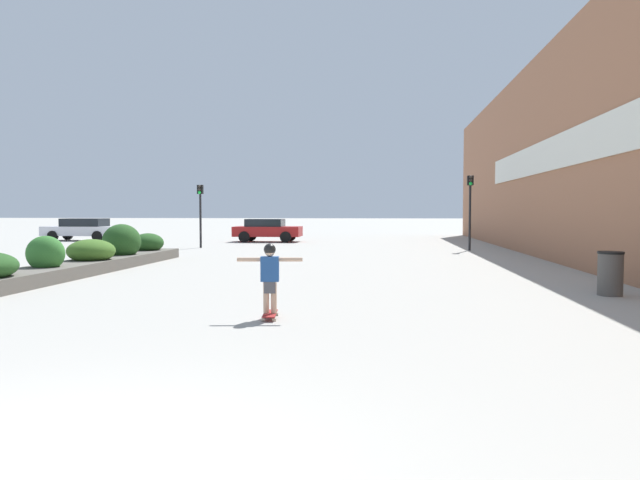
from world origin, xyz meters
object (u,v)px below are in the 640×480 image
object	(u,v)px
car_center_right	(632,229)
traffic_light_right	(470,200)
skateboard	(270,314)
car_center_left	(267,230)
traffic_light_left	(200,205)
skateboarder	(270,271)
trash_bin	(610,273)
car_leftmost	(83,229)

from	to	relation	value
car_center_right	traffic_light_right	size ratio (longest dim) A/B	1.24
skateboard	car_center_left	size ratio (longest dim) A/B	0.19
skateboard	traffic_light_left	bearing A→B (deg)	105.05
skateboarder	trash_bin	size ratio (longest dim) A/B	1.24
traffic_light_left	traffic_light_right	world-z (taller)	traffic_light_right
skateboarder	traffic_light_left	size ratio (longest dim) A/B	0.38
car_center_right	traffic_light_left	xyz separation A→B (m)	(-23.77, -7.78, 1.38)
traffic_light_right	skateboarder	bearing A→B (deg)	-108.48
trash_bin	traffic_light_left	distance (m)	20.50
traffic_light_left	skateboarder	bearing A→B (deg)	-68.37
car_leftmost	traffic_light_left	world-z (taller)	traffic_light_left
car_center_right	car_center_left	bearing A→B (deg)	94.69
skateboard	car_leftmost	distance (m)	29.70
skateboard	traffic_light_left	distance (m)	19.75
trash_bin	car_leftmost	world-z (taller)	car_leftmost
skateboarder	car_leftmost	size ratio (longest dim) A/B	0.26
car_center_left	traffic_light_right	size ratio (longest dim) A/B	1.14
trash_bin	car_leftmost	bearing A→B (deg)	138.54
trash_bin	traffic_light_right	size ratio (longest dim) A/B	0.27
traffic_light_left	skateboard	bearing A→B (deg)	-68.37
car_center_right	traffic_light_left	size ratio (longest dim) A/B	1.37
trash_bin	traffic_light_right	distance (m)	14.47
skateboard	traffic_light_left	size ratio (longest dim) A/B	0.24
car_center_right	skateboarder	bearing A→B (deg)	147.59
skateboard	car_center_left	world-z (taller)	car_center_left
traffic_light_right	trash_bin	bearing A→B (deg)	-86.41
traffic_light_left	traffic_light_right	bearing A→B (deg)	-2.20
car_leftmost	trash_bin	bearing A→B (deg)	-131.46
skateboarder	trash_bin	bearing A→B (deg)	20.12
skateboard	traffic_light_right	world-z (taller)	traffic_light_right
trash_bin	car_center_right	size ratio (longest dim) A/B	0.22
car_center_left	car_center_right	distance (m)	21.67
trash_bin	car_center_right	distance (m)	24.60
traffic_light_right	car_leftmost	bearing A→B (deg)	163.73
skateboard	skateboarder	xyz separation A→B (m)	(-0.00, 0.00, 0.74)
traffic_light_left	car_leftmost	bearing A→B (deg)	147.51
car_leftmost	traffic_light_left	size ratio (longest dim) A/B	1.48
skateboard	traffic_light_right	xyz separation A→B (m)	(5.93, 17.75, 2.32)
traffic_light_left	traffic_light_right	size ratio (longest dim) A/B	0.90
skateboarder	car_center_right	xyz separation A→B (m)	(16.53, 26.04, -0.01)
skateboard	car_leftmost	xyz separation A→B (m)	(-16.91, 24.41, 0.67)
car_leftmost	traffic_light_right	xyz separation A→B (m)	(22.84, -6.66, 1.64)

